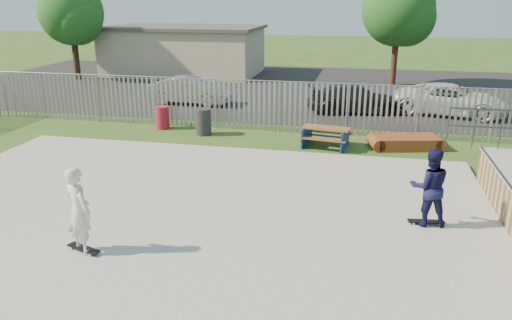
% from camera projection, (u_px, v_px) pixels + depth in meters
% --- Properties ---
extents(ground, '(120.00, 120.00, 0.00)m').
position_uv_depth(ground, '(172.00, 226.00, 11.67)').
color(ground, '#2D501B').
rests_on(ground, ground).
extents(concrete_slab, '(15.00, 12.00, 0.15)m').
position_uv_depth(concrete_slab, '(172.00, 223.00, 11.65)').
color(concrete_slab, gray).
rests_on(concrete_slab, ground).
extents(fence, '(26.04, 16.02, 2.00)m').
position_uv_depth(fence, '(256.00, 136.00, 15.41)').
color(fence, gray).
rests_on(fence, ground).
extents(picnic_table, '(1.87, 1.63, 0.71)m').
position_uv_depth(picnic_table, '(326.00, 137.00, 17.74)').
color(picnic_table, brown).
rests_on(picnic_table, ground).
extents(funbox, '(2.35, 1.55, 0.43)m').
position_uv_depth(funbox, '(406.00, 142.00, 17.59)').
color(funbox, brown).
rests_on(funbox, ground).
extents(trash_bin_red, '(0.54, 0.54, 0.91)m').
position_uv_depth(trash_bin_red, '(162.00, 118.00, 20.14)').
color(trash_bin_red, maroon).
rests_on(trash_bin_red, ground).
extents(trash_bin_grey, '(0.61, 0.61, 1.01)m').
position_uv_depth(trash_bin_grey, '(203.00, 122.00, 19.24)').
color(trash_bin_grey, '#2A2A2D').
rests_on(trash_bin_grey, ground).
extents(parking_lot, '(40.00, 18.00, 0.02)m').
position_uv_depth(parking_lot, '(291.00, 87.00, 29.30)').
color(parking_lot, black).
rests_on(parking_lot, ground).
extents(car_silver, '(4.09, 1.58, 1.33)m').
position_uv_depth(car_silver, '(190.00, 90.00, 24.63)').
color(car_silver, '#9FA0A4').
rests_on(car_silver, parking_lot).
extents(car_dark, '(4.59, 2.55, 1.26)m').
position_uv_depth(car_dark, '(355.00, 99.00, 22.82)').
color(car_dark, black).
rests_on(car_dark, parking_lot).
extents(car_white, '(5.29, 3.29, 1.36)m').
position_uv_depth(car_white, '(451.00, 100.00, 22.36)').
color(car_white, silver).
rests_on(car_white, parking_lot).
extents(building, '(10.40, 6.40, 3.20)m').
position_uv_depth(building, '(184.00, 50.00, 34.12)').
color(building, '#B7AB8D').
rests_on(building, ground).
extents(tree_left, '(3.97, 3.97, 6.12)m').
position_uv_depth(tree_left, '(71.00, 13.00, 30.89)').
color(tree_left, '#3A2517').
rests_on(tree_left, ground).
extents(tree_mid, '(4.17, 4.17, 6.44)m').
position_uv_depth(tree_mid, '(398.00, 10.00, 28.83)').
color(tree_mid, '#46291C').
rests_on(tree_mid, ground).
extents(skateboard_a, '(0.82, 0.30, 0.08)m').
position_uv_depth(skateboard_a, '(425.00, 222.00, 11.44)').
color(skateboard_a, black).
rests_on(skateboard_a, concrete_slab).
extents(skateboard_b, '(0.82, 0.45, 0.08)m').
position_uv_depth(skateboard_b, '(84.00, 249.00, 10.22)').
color(skateboard_b, black).
rests_on(skateboard_b, concrete_slab).
extents(skater_navy, '(0.96, 0.79, 1.82)m').
position_uv_depth(skater_navy, '(430.00, 187.00, 11.17)').
color(skater_navy, '#121239').
rests_on(skater_navy, concrete_slab).
extents(skater_white, '(0.79, 0.70, 1.82)m').
position_uv_depth(skater_white, '(79.00, 210.00, 9.95)').
color(skater_white, silver).
rests_on(skater_white, concrete_slab).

